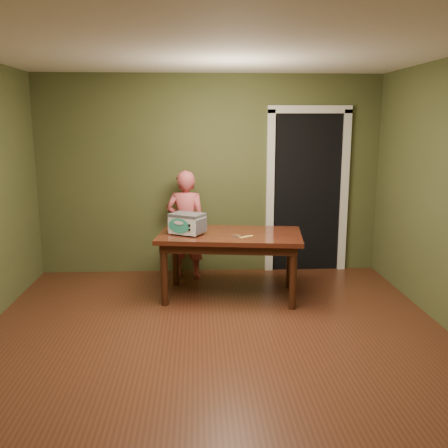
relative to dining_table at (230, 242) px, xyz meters
name	(u,v)px	position (x,y,z in m)	size (l,w,h in m)	color
floor	(218,353)	(-0.20, -1.45, -0.65)	(5.00, 5.00, 0.00)	#502817
room_shell	(217,157)	(-0.20, -1.45, 1.06)	(4.52, 5.02, 2.61)	#4B4F2A
doorway	(302,190)	(1.10, 1.33, 0.41)	(1.10, 0.66, 2.25)	black
dining_table	(230,242)	(0.00, 0.00, 0.00)	(1.71, 1.11, 0.75)	#3C150D
toy_oven	(187,223)	(-0.49, -0.02, 0.23)	(0.45, 0.40, 0.24)	#4C4F54
baking_pan	(236,236)	(0.05, -0.18, 0.11)	(0.10, 0.10, 0.02)	silver
spatula	(246,237)	(0.17, -0.20, 0.10)	(0.18, 0.03, 0.01)	#FDE86E
child	(186,225)	(-0.52, 0.75, 0.05)	(0.51, 0.33, 1.40)	#C85258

